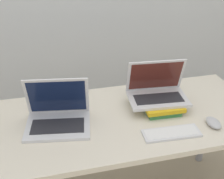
{
  "coord_description": "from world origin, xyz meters",
  "views": [
    {
      "loc": [
        -0.45,
        -1.01,
        1.67
      ],
      "look_at": [
        -0.1,
        0.35,
        0.89
      ],
      "focal_mm": 50.0,
      "sensor_mm": 36.0,
      "label": 1
    }
  ],
  "objects_px": {
    "laptop_left": "(58,116)",
    "wireless_keyboard": "(171,133)",
    "laptop_on_books": "(157,91)",
    "book_stack": "(159,103)",
    "mouse": "(213,123)"
  },
  "relations": [
    {
      "from": "laptop_left",
      "to": "book_stack",
      "type": "bearing_deg",
      "value": 2.98
    },
    {
      "from": "laptop_left",
      "to": "laptop_on_books",
      "type": "bearing_deg",
      "value": 5.43
    },
    {
      "from": "book_stack",
      "to": "laptop_left",
      "type": "bearing_deg",
      "value": -177.02
    },
    {
      "from": "book_stack",
      "to": "wireless_keyboard",
      "type": "xyz_separation_m",
      "value": [
        -0.04,
        -0.26,
        -0.02
      ]
    },
    {
      "from": "book_stack",
      "to": "mouse",
      "type": "distance_m",
      "value": 0.32
    },
    {
      "from": "book_stack",
      "to": "wireless_keyboard",
      "type": "height_order",
      "value": "book_stack"
    },
    {
      "from": "wireless_keyboard",
      "to": "mouse",
      "type": "relative_size",
      "value": 2.72
    },
    {
      "from": "laptop_left",
      "to": "mouse",
      "type": "bearing_deg",
      "value": -15.16
    },
    {
      "from": "mouse",
      "to": "book_stack",
      "type": "bearing_deg",
      "value": 130.38
    },
    {
      "from": "laptop_left",
      "to": "mouse",
      "type": "distance_m",
      "value": 0.82
    },
    {
      "from": "book_stack",
      "to": "laptop_on_books",
      "type": "distance_m",
      "value": 0.07
    },
    {
      "from": "laptop_left",
      "to": "laptop_on_books",
      "type": "distance_m",
      "value": 0.58
    },
    {
      "from": "laptop_left",
      "to": "wireless_keyboard",
      "type": "distance_m",
      "value": 0.59
    },
    {
      "from": "book_stack",
      "to": "wireless_keyboard",
      "type": "bearing_deg",
      "value": -98.02
    },
    {
      "from": "laptop_on_books",
      "to": "mouse",
      "type": "distance_m",
      "value": 0.35
    }
  ]
}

